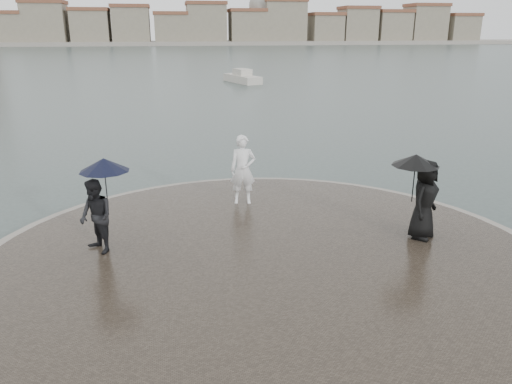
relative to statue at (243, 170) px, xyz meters
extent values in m
cylinder|color=gray|center=(-0.06, -3.72, -1.14)|extent=(12.50, 12.50, 0.32)
cylinder|color=#2D261E|center=(-0.06, -3.72, -1.12)|extent=(11.90, 11.90, 0.36)
imported|color=white|center=(0.00, 0.00, 0.00)|extent=(0.74, 0.54, 1.88)
imported|color=black|center=(-3.52, -2.63, -0.14)|extent=(0.95, 0.99, 1.61)
cylinder|color=black|center=(-3.27, -2.53, 0.41)|extent=(0.02, 0.02, 0.90)
cone|color=black|center=(-3.27, -2.53, 0.96)|extent=(1.04, 1.04, 0.28)
imported|color=black|center=(3.68, -3.08, -0.02)|extent=(1.06, 1.04, 1.84)
cylinder|color=black|center=(3.43, -2.98, 0.36)|extent=(0.02, 0.02, 0.90)
cone|color=black|center=(3.43, -2.98, 0.88)|extent=(1.06, 1.06, 0.26)
cube|color=gray|center=(-0.06, 155.78, -0.70)|extent=(260.00, 20.00, 1.20)
cube|color=gray|center=(-48.06, 152.78, 3.20)|extent=(10.00, 10.00, 9.00)
cube|color=brown|center=(-48.06, 152.78, 8.20)|extent=(10.60, 10.60, 1.00)
cube|color=gray|center=(-37.06, 152.78, 4.70)|extent=(12.00, 10.00, 12.00)
cube|color=brown|center=(-37.06, 152.78, 11.20)|extent=(12.60, 10.60, 1.00)
cube|color=gray|center=(-24.06, 152.78, 3.70)|extent=(11.00, 10.00, 10.00)
cube|color=brown|center=(-24.06, 152.78, 9.20)|extent=(11.60, 10.60, 1.00)
cube|color=gray|center=(-12.06, 152.78, 4.20)|extent=(11.00, 10.00, 11.00)
cube|color=brown|center=(-12.06, 152.78, 10.20)|extent=(11.60, 10.60, 1.00)
cube|color=gray|center=(-0.06, 152.78, 3.20)|extent=(10.00, 10.00, 9.00)
cube|color=brown|center=(-0.06, 152.78, 8.20)|extent=(10.60, 10.60, 1.00)
cube|color=gray|center=(10.94, 152.78, 4.70)|extent=(12.00, 10.00, 12.00)
cube|color=brown|center=(10.94, 152.78, 11.20)|extent=(12.60, 10.60, 1.00)
cube|color=gray|center=(23.94, 152.78, 3.70)|extent=(11.00, 10.00, 10.00)
cube|color=brown|center=(23.94, 152.78, 9.20)|extent=(11.60, 10.60, 1.00)
cube|color=gray|center=(35.94, 152.78, 5.20)|extent=(13.00, 10.00, 13.00)
cube|color=brown|center=(35.94, 152.78, 12.20)|extent=(13.60, 10.60, 1.00)
cube|color=gray|center=(49.94, 152.78, 3.20)|extent=(10.00, 10.00, 9.00)
cube|color=brown|center=(49.94, 152.78, 8.20)|extent=(10.60, 10.60, 1.00)
cube|color=gray|center=(60.94, 152.78, 4.20)|extent=(11.00, 10.00, 11.00)
cube|color=brown|center=(60.94, 152.78, 10.20)|extent=(11.60, 10.60, 1.00)
cube|color=gray|center=(72.94, 152.78, 3.70)|extent=(11.00, 10.00, 10.00)
cube|color=brown|center=(72.94, 152.78, 9.20)|extent=(11.60, 10.60, 1.00)
cube|color=gray|center=(84.94, 152.78, 4.70)|extent=(12.00, 10.00, 12.00)
cube|color=brown|center=(84.94, 152.78, 11.20)|extent=(12.60, 10.60, 1.00)
cube|color=gray|center=(97.94, 152.78, 3.20)|extent=(10.00, 10.00, 9.00)
cube|color=brown|center=(97.94, 152.78, 8.20)|extent=(10.60, 10.60, 1.00)
sphere|color=gray|center=(29.94, 154.78, 10.70)|extent=(10.00, 10.00, 10.00)
cube|color=#BCB5A9|center=(5.20, 35.67, -1.05)|extent=(3.15, 5.73, 0.90)
cube|color=#BCB5A9|center=(5.20, 35.67, -0.45)|extent=(1.74, 2.27, 0.90)
camera|label=1|loc=(-1.87, -12.89, 3.63)|focal=35.00mm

